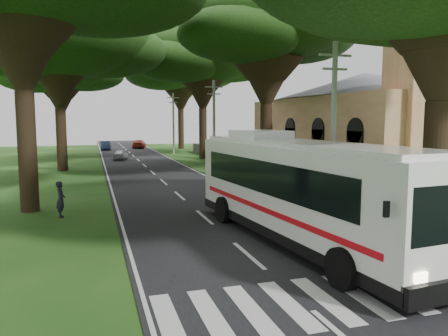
# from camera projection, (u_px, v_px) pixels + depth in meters

# --- Properties ---
(ground) EXTENTS (140.00, 140.00, 0.00)m
(ground) POSITION_uv_depth(u_px,v_px,m) (272.00, 276.00, 12.80)
(ground) COLOR #1B4A15
(ground) RESTS_ON ground
(road) EXTENTS (8.00, 120.00, 0.04)m
(road) POSITION_uv_depth(u_px,v_px,m) (154.00, 174.00, 36.57)
(road) COLOR black
(road) RESTS_ON ground
(crosswalk) EXTENTS (8.00, 3.00, 0.01)m
(crosswalk) POSITION_uv_depth(u_px,v_px,m) (303.00, 304.00, 10.90)
(crosswalk) COLOR silver
(crosswalk) RESTS_ON ground
(property_wall) EXTENTS (0.35, 50.00, 1.20)m
(property_wall) POSITION_uv_depth(u_px,v_px,m) (259.00, 165.00, 38.15)
(property_wall) COLOR #383533
(property_wall) RESTS_ON ground
(church) EXTENTS (14.00, 24.00, 11.60)m
(church) POSITION_uv_depth(u_px,v_px,m) (365.00, 116.00, 37.90)
(church) COLOR tan
(church) RESTS_ON ground
(pole_near) EXTENTS (1.60, 0.24, 8.00)m
(pole_near) POSITION_uv_depth(u_px,v_px,m) (333.00, 128.00, 19.63)
(pole_near) COLOR gray
(pole_near) RESTS_ON ground
(pole_mid) EXTENTS (1.60, 0.24, 8.00)m
(pole_mid) POSITION_uv_depth(u_px,v_px,m) (214.00, 124.00, 38.65)
(pole_mid) COLOR gray
(pole_mid) RESTS_ON ground
(pole_far) EXTENTS (1.60, 0.24, 8.00)m
(pole_far) POSITION_uv_depth(u_px,v_px,m) (173.00, 122.00, 57.66)
(pole_far) COLOR gray
(pole_far) RESTS_ON ground
(tree_l_midb) EXTENTS (16.24, 16.24, 14.99)m
(tree_l_midb) POSITION_uv_depth(u_px,v_px,m) (57.00, 40.00, 37.89)
(tree_l_midb) COLOR black
(tree_l_midb) RESTS_ON ground
(tree_l_far) EXTENTS (13.42, 13.42, 13.76)m
(tree_l_far) POSITION_uv_depth(u_px,v_px,m) (60.00, 70.00, 54.79)
(tree_l_far) COLOR black
(tree_l_far) RESTS_ON ground
(tree_r_mida) EXTENTS (13.03, 13.03, 14.43)m
(tree_r_mida) POSITION_uv_depth(u_px,v_px,m) (267.00, 27.00, 32.85)
(tree_r_mida) COLOR black
(tree_r_mida) RESTS_ON ground
(tree_r_midb) EXTENTS (15.76, 15.76, 15.39)m
(tree_r_midb) POSITION_uv_depth(u_px,v_px,m) (202.00, 54.00, 49.77)
(tree_r_midb) COLOR black
(tree_r_midb) RESTS_ON ground
(tree_r_far) EXTENTS (15.89, 15.89, 15.75)m
(tree_r_far) POSITION_uv_depth(u_px,v_px,m) (180.00, 69.00, 67.14)
(tree_r_far) COLOR black
(tree_r_far) RESTS_ON ground
(coach_bus) EXTENTS (3.98, 13.05, 3.79)m
(coach_bus) POSITION_uv_depth(u_px,v_px,m) (299.00, 189.00, 16.04)
(coach_bus) COLOR white
(coach_bus) RESTS_ON ground
(distant_car_a) EXTENTS (2.09, 3.63, 1.16)m
(distant_car_a) POSITION_uv_depth(u_px,v_px,m) (120.00, 154.00, 49.45)
(distant_car_a) COLOR #B3B2B7
(distant_car_a) RESTS_ON road
(distant_car_b) EXTENTS (1.39, 3.97, 1.31)m
(distant_car_b) POSITION_uv_depth(u_px,v_px,m) (105.00, 145.00, 65.22)
(distant_car_b) COLOR navy
(distant_car_b) RESTS_ON road
(distant_car_c) EXTENTS (2.75, 4.79, 1.31)m
(distant_car_c) POSITION_uv_depth(u_px,v_px,m) (139.00, 144.00, 69.32)
(distant_car_c) COLOR #9C2C16
(distant_car_c) RESTS_ON road
(pedestrian) EXTENTS (0.44, 0.64, 1.72)m
(pedestrian) POSITION_uv_depth(u_px,v_px,m) (61.00, 199.00, 20.37)
(pedestrian) COLOR black
(pedestrian) RESTS_ON ground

